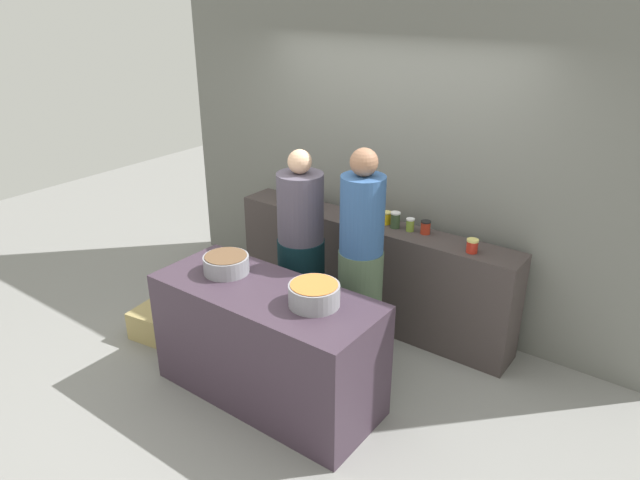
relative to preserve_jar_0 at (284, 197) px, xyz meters
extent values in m
plane|color=gray|center=(0.93, -1.04, -1.02)|extent=(12.00, 12.00, 0.00)
cube|color=slate|center=(0.93, 0.41, 0.48)|extent=(4.80, 0.12, 3.00)
cube|color=#3E3634|center=(0.93, 0.06, -0.54)|extent=(2.70, 0.36, 0.95)
cube|color=#3B2D3B|center=(0.93, -1.34, -0.57)|extent=(1.70, 0.70, 0.90)
cylinder|color=gold|center=(0.00, 0.00, -0.01)|extent=(0.06, 0.06, 0.11)
cylinder|color=#D6C666|center=(0.00, 0.00, 0.05)|extent=(0.07, 0.07, 0.02)
cylinder|color=#482857|center=(0.27, 0.08, 0.00)|extent=(0.07, 0.07, 0.13)
cylinder|color=black|center=(0.27, 0.08, 0.07)|extent=(0.07, 0.07, 0.01)
cylinder|color=orange|center=(0.93, 0.05, 0.01)|extent=(0.07, 0.07, 0.13)
cylinder|color=silver|center=(0.93, 0.05, 0.08)|extent=(0.08, 0.08, 0.02)
cylinder|color=gold|center=(1.05, 0.12, -0.01)|extent=(0.09, 0.09, 0.10)
cylinder|color=#D6C666|center=(1.05, 0.12, 0.04)|extent=(0.09, 0.09, 0.01)
cylinder|color=#354A2D|center=(1.16, 0.08, 0.00)|extent=(0.08, 0.08, 0.13)
cylinder|color=silver|center=(1.16, 0.08, 0.07)|extent=(0.09, 0.09, 0.01)
cylinder|color=olive|center=(1.30, 0.10, -0.01)|extent=(0.07, 0.07, 0.10)
cylinder|color=silver|center=(1.30, 0.10, 0.04)|extent=(0.07, 0.07, 0.01)
cylinder|color=#AC2D1A|center=(1.43, 0.12, -0.01)|extent=(0.08, 0.08, 0.10)
cylinder|color=black|center=(1.43, 0.12, 0.04)|extent=(0.09, 0.09, 0.01)
cylinder|color=red|center=(1.89, 0.00, -0.02)|extent=(0.09, 0.09, 0.09)
cylinder|color=#D6C666|center=(1.89, 0.00, 0.04)|extent=(0.09, 0.09, 0.02)
cylinder|color=gray|center=(0.52, -1.30, -0.05)|extent=(0.34, 0.34, 0.13)
cylinder|color=brown|center=(0.52, -1.30, 0.01)|extent=(0.31, 0.31, 0.00)
cylinder|color=gray|center=(1.33, -1.30, -0.04)|extent=(0.35, 0.35, 0.15)
cylinder|color=#C26F30|center=(1.33, -1.30, 0.03)|extent=(0.32, 0.32, 0.00)
cylinder|color=black|center=(0.64, -0.56, -0.55)|extent=(0.40, 0.40, 0.93)
cylinder|color=#4D4756|center=(0.64, -0.56, 0.20)|extent=(0.38, 0.38, 0.57)
sphere|color=#D8A884|center=(0.64, -0.56, 0.58)|extent=(0.19, 0.19, 0.19)
cylinder|color=#4B5F46|center=(1.23, -0.56, -0.52)|extent=(0.35, 0.35, 0.98)
cylinder|color=#2F5389|center=(1.23, -0.56, 0.27)|extent=(0.34, 0.34, 0.60)
sphere|color=#8C6047|center=(1.23, -0.56, 0.68)|extent=(0.21, 0.21, 0.21)
cube|color=tan|center=(-0.37, -1.32, -0.89)|extent=(0.46, 0.39, 0.25)
camera|label=1|loc=(3.36, -3.98, 1.83)|focal=32.46mm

